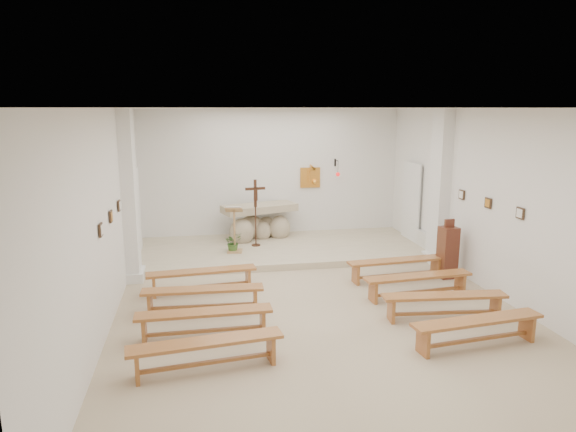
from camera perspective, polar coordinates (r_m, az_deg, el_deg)
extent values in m
cube|color=#C4B28E|center=(9.54, 2.86, -9.67)|extent=(7.00, 10.00, 0.00)
cube|color=white|center=(8.92, -19.40, -0.12)|extent=(0.02, 10.00, 3.50)
cube|color=white|center=(10.41, 22.02, 1.32)|extent=(0.02, 10.00, 3.50)
cube|color=white|center=(13.89, -1.79, 4.61)|extent=(7.00, 0.02, 3.50)
cube|color=silver|center=(8.88, 3.10, 11.79)|extent=(7.00, 10.00, 0.02)
cube|color=beige|center=(12.77, -0.73, -3.70)|extent=(6.98, 3.00, 0.15)
cube|color=white|center=(10.85, -17.19, 2.05)|extent=(0.26, 0.55, 3.50)
cube|color=white|center=(12.07, 16.50, 3.03)|extent=(0.26, 0.55, 3.50)
cube|color=gold|center=(14.07, 2.48, 4.29)|extent=(0.55, 0.04, 0.55)
cube|color=black|center=(14.20, 5.25, 5.94)|extent=(0.04, 0.02, 0.20)
cylinder|color=black|center=(14.05, 5.42, 6.17)|extent=(0.02, 0.30, 0.02)
cylinder|color=black|center=(13.92, 5.58, 5.41)|extent=(0.01, 0.01, 0.34)
sphere|color=red|center=(13.95, 5.56, 4.63)|extent=(0.11, 0.11, 0.11)
cube|color=#3A2819|center=(8.15, -20.09, -1.46)|extent=(0.03, 0.20, 0.20)
cube|color=#3A2819|center=(9.12, -19.07, -0.04)|extent=(0.03, 0.20, 0.20)
cube|color=#3A2819|center=(10.09, -18.26, 1.11)|extent=(0.03, 0.20, 0.20)
cube|color=#3A2819|center=(9.75, 24.39, 0.29)|extent=(0.03, 0.20, 0.20)
cube|color=#3A2819|center=(10.57, 21.34, 1.36)|extent=(0.03, 0.20, 0.20)
cube|color=#3A2819|center=(11.42, 18.74, 2.27)|extent=(0.03, 0.20, 0.20)
cube|color=silver|center=(11.86, -16.67, -4.45)|extent=(0.10, 0.85, 0.52)
cube|color=silver|center=(13.00, 14.98, -2.94)|extent=(0.10, 0.85, 0.52)
ellipsoid|color=tan|center=(13.13, -5.15, -1.78)|extent=(0.62, 0.53, 0.70)
ellipsoid|color=tan|center=(13.60, -0.96, -1.34)|extent=(0.58, 0.49, 0.66)
ellipsoid|color=tan|center=(13.59, -4.09, -1.22)|extent=(0.66, 0.56, 0.62)
ellipsoid|color=tan|center=(13.74, -2.45, -1.28)|extent=(0.54, 0.46, 0.58)
ellipsoid|color=tan|center=(13.48, -2.87, -1.70)|extent=(0.46, 0.39, 0.54)
cube|color=tan|center=(13.38, -3.19, 0.88)|extent=(2.05, 1.27, 0.19)
cube|color=tan|center=(12.32, -5.92, -3.89)|extent=(0.39, 0.39, 0.04)
cylinder|color=tan|center=(12.20, -5.96, -1.78)|extent=(0.05, 0.05, 0.97)
cube|color=tan|center=(12.07, -6.03, 0.67)|extent=(0.45, 0.35, 0.16)
cube|color=white|center=(12.02, -6.04, 0.87)|extent=(0.38, 0.29, 0.12)
cylinder|color=#3C2013|center=(12.83, -3.58, -3.24)|extent=(0.22, 0.22, 0.03)
cylinder|color=#3C2013|center=(12.71, -3.61, -1.12)|extent=(0.03, 0.03, 1.00)
cube|color=#3C2013|center=(12.55, -3.66, 2.52)|extent=(0.07, 0.06, 0.68)
cube|color=#3C2013|center=(12.53, -3.66, 3.05)|extent=(0.50, 0.13, 0.06)
cube|color=#3C2013|center=(12.53, -3.62, 2.38)|extent=(0.10, 0.05, 0.29)
imported|color=#3A6127|center=(12.30, -6.12, -2.92)|extent=(0.53, 0.51, 0.45)
cube|color=#562D18|center=(11.28, 17.31, -3.88)|extent=(0.37, 0.37, 1.09)
cube|color=#562D18|center=(11.13, 17.50, -0.78)|extent=(0.22, 0.07, 0.18)
cube|color=#AC6032|center=(10.09, -9.57, -6.07)|extent=(2.12, 0.51, 0.05)
cube|color=#AC6032|center=(10.12, -14.67, -7.56)|extent=(0.08, 0.31, 0.40)
cube|color=#AC6032|center=(10.28, -4.46, -6.89)|extent=(0.08, 0.31, 0.40)
cube|color=#AC6032|center=(10.19, -9.51, -7.71)|extent=(1.76, 0.21, 0.05)
cube|color=#AC6032|center=(10.88, 12.00, -4.85)|extent=(2.12, 0.49, 0.05)
cube|color=#AC6032|center=(10.58, 7.53, -6.42)|extent=(0.08, 0.31, 0.40)
cube|color=#AC6032|center=(11.37, 16.05, -5.49)|extent=(0.08, 0.31, 0.40)
cube|color=#AC6032|center=(10.97, 11.93, -6.38)|extent=(1.76, 0.19, 0.05)
cube|color=#AC6032|center=(9.11, -9.45, -8.06)|extent=(2.11, 0.44, 0.05)
cube|color=#AC6032|center=(9.26, -15.08, -9.42)|extent=(0.07, 0.31, 0.40)
cube|color=#AC6032|center=(9.19, -3.68, -9.18)|extent=(0.07, 0.31, 0.40)
cube|color=#AC6032|center=(9.21, -9.38, -9.85)|extent=(1.76, 0.15, 0.05)
cube|color=#AC6032|center=(9.97, 14.26, -6.51)|extent=(2.12, 0.49, 0.05)
cube|color=#AC6032|center=(9.65, 9.43, -8.29)|extent=(0.08, 0.31, 0.40)
cube|color=#AC6032|center=(10.49, 18.57, -7.10)|extent=(0.08, 0.31, 0.40)
cube|color=#AC6032|center=(10.07, 14.18, -8.16)|extent=(1.76, 0.19, 0.05)
cube|color=#AC6032|center=(8.14, -9.30, -10.53)|extent=(2.10, 0.35, 0.05)
cube|color=#AC6032|center=(8.26, -15.68, -12.13)|extent=(0.06, 0.31, 0.40)
cube|color=#AC6032|center=(8.28, -2.84, -11.60)|extent=(0.06, 0.31, 0.40)
cube|color=#AC6032|center=(8.26, -9.22, -12.49)|extent=(1.76, 0.07, 0.05)
cube|color=#AC6032|center=(9.09, 17.00, -8.47)|extent=(2.12, 0.54, 0.05)
cube|color=#AC6032|center=(8.88, 11.39, -10.18)|extent=(0.09, 0.31, 0.40)
cube|color=#AC6032|center=(9.53, 22.05, -9.29)|extent=(0.09, 0.31, 0.40)
cube|color=#AC6032|center=(9.20, 16.88, -10.26)|extent=(1.76, 0.23, 0.05)
cube|color=#AC6032|center=(7.18, -9.10, -13.65)|extent=(2.12, 0.59, 0.05)
cube|color=#AC6032|center=(7.23, -16.43, -15.78)|extent=(0.09, 0.31, 0.40)
cube|color=#AC6032|center=(7.44, -1.91, -14.44)|extent=(0.09, 0.31, 0.40)
cube|color=#AC6032|center=(7.32, -9.02, -15.81)|extent=(1.76, 0.27, 0.05)
cube|color=#AC6032|center=(8.25, 20.34, -10.82)|extent=(2.12, 0.56, 0.05)
cube|color=#AC6032|center=(7.85, 14.77, -13.37)|extent=(0.09, 0.31, 0.40)
cube|color=#AC6032|center=(8.88, 25.00, -11.10)|extent=(0.09, 0.31, 0.40)
cube|color=#AC6032|center=(8.37, 20.18, -12.75)|extent=(1.76, 0.25, 0.05)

